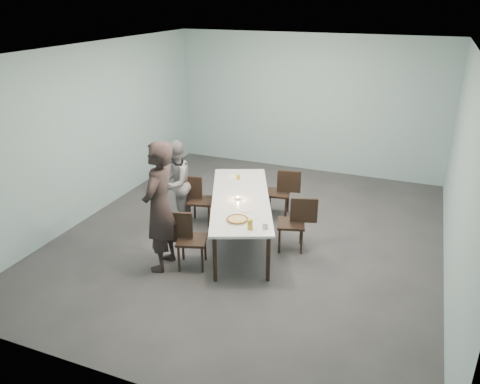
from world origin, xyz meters
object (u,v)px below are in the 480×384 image
at_px(table, 241,201).
at_px(beer_glass, 250,224).
at_px(chair_far_left, 197,197).
at_px(diner_near, 160,207).
at_px(diner_far, 175,183).
at_px(amber_tumbler, 238,177).
at_px(pizza, 237,219).
at_px(water_tumbler, 265,225).
at_px(chair_far_right, 283,190).
at_px(tealight, 238,198).
at_px(side_plate, 245,210).
at_px(chair_near_right, 296,220).
at_px(chair_near_left, 186,236).

xyz_separation_m(table, beer_glass, (0.52, -0.97, 0.13)).
relative_size(chair_far_left, diner_near, 0.45).
distance_m(diner_far, amber_tumbler, 1.10).
distance_m(pizza, beer_glass, 0.32).
distance_m(beer_glass, amber_tumbler, 1.89).
bearing_deg(water_tumbler, chair_far_right, 99.73).
relative_size(table, chair_far_right, 3.16).
bearing_deg(pizza, amber_tumbler, 111.33).
relative_size(diner_near, water_tumbler, 21.44).
bearing_deg(chair_far_left, beer_glass, -52.56).
xyz_separation_m(diner_near, tealight, (0.75, 1.10, -0.19)).
distance_m(table, water_tumbler, 1.12).
bearing_deg(chair_far_right, diner_near, 54.86).
relative_size(pizza, tealight, 6.07).
distance_m(table, side_plate, 0.49).
distance_m(chair_near_right, pizza, 1.09).
distance_m(diner_far, tealight, 1.29).
height_order(diner_near, pizza, diner_near).
xyz_separation_m(chair_far_right, pizza, (-0.10, -1.91, 0.27)).
distance_m(chair_far_right, pizza, 1.93).
xyz_separation_m(chair_near_left, pizza, (0.70, 0.26, 0.27)).
xyz_separation_m(table, tealight, (-0.01, -0.09, 0.08)).
bearing_deg(chair_near_left, diner_far, 106.73).
relative_size(chair_near_right, beer_glass, 5.80).
bearing_deg(chair_far_right, tealight, 63.65).
bearing_deg(pizza, diner_near, -158.24).
bearing_deg(amber_tumbler, water_tumbler, -56.88).
bearing_deg(amber_tumbler, chair_far_right, 30.53).
relative_size(diner_near, diner_far, 1.29).
bearing_deg(table, side_plate, -60.32).
distance_m(chair_near_left, pizza, 0.79).
xyz_separation_m(chair_far_right, amber_tumbler, (-0.69, -0.41, 0.29)).
bearing_deg(chair_far_right, chair_far_left, 24.03).
relative_size(table, beer_glass, 18.31).
distance_m(chair_far_left, diner_far, 0.44).
relative_size(pizza, beer_glass, 2.27).
distance_m(table, beer_glass, 1.11).
relative_size(chair_near_left, beer_glass, 5.80).
distance_m(chair_far_left, beer_glass, 1.94).
relative_size(chair_far_left, pizza, 2.56).
xyz_separation_m(diner_near, pizza, (1.02, 0.41, -0.20)).
bearing_deg(chair_far_right, side_plate, 76.01).
bearing_deg(chair_near_left, chair_near_right, 20.68).
height_order(table, chair_near_left, chair_near_left).
bearing_deg(tealight, table, 84.75).
relative_size(beer_glass, amber_tumbler, 1.88).
bearing_deg(chair_far_left, side_plate, -42.73).
xyz_separation_m(chair_far_left, diner_far, (-0.35, -0.11, 0.24)).
bearing_deg(chair_near_right, diner_far, -19.54).
xyz_separation_m(diner_near, amber_tumbler, (0.43, 1.91, -0.17)).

